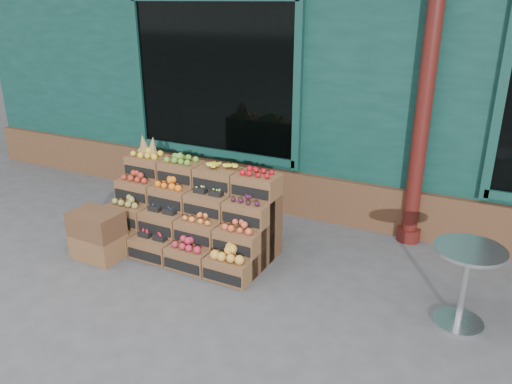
% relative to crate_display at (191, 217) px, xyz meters
% --- Properties ---
extents(ground, '(60.00, 60.00, 0.00)m').
position_rel_crate_display_xyz_m(ground, '(1.05, -0.70, -0.38)').
color(ground, '#48484B').
rests_on(ground, ground).
extents(shop_facade, '(12.00, 6.24, 4.80)m').
position_rel_crate_display_xyz_m(shop_facade, '(1.05, 4.41, 2.01)').
color(shop_facade, '#0F352F').
rests_on(shop_facade, ground).
extents(crate_display, '(1.99, 0.98, 1.24)m').
position_rel_crate_display_xyz_m(crate_display, '(0.00, 0.00, 0.00)').
color(crate_display, brown).
rests_on(crate_display, ground).
extents(spare_crates, '(0.57, 0.40, 0.56)m').
position_rel_crate_display_xyz_m(spare_crates, '(-0.81, -0.68, -0.11)').
color(spare_crates, brown).
rests_on(spare_crates, ground).
extents(bistro_table, '(0.61, 0.61, 0.77)m').
position_rel_crate_display_xyz_m(bistro_table, '(2.99, -0.16, 0.09)').
color(bistro_table, silver).
rests_on(bistro_table, ground).
extents(shopkeeper, '(0.79, 0.60, 1.94)m').
position_rel_crate_display_xyz_m(shopkeeper, '(-0.09, 2.12, 0.59)').
color(shopkeeper, '#144923').
rests_on(shopkeeper, ground).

